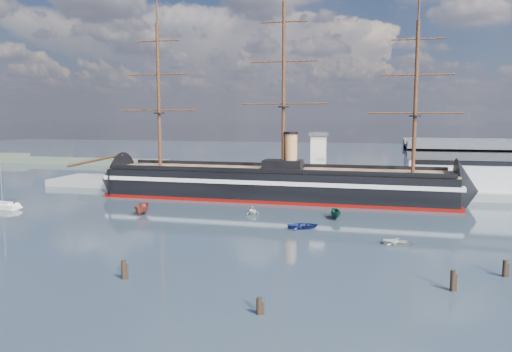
# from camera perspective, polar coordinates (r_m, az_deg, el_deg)

# --- Properties ---
(ground) EXTENTS (600.00, 600.00, 0.00)m
(ground) POSITION_cam_1_polar(r_m,az_deg,el_deg) (109.40, 3.67, -4.46)
(ground) COLOR #293540
(ground) RESTS_ON ground
(quay) EXTENTS (180.00, 18.00, 2.00)m
(quay) POSITION_cam_1_polar(r_m,az_deg,el_deg) (143.64, 9.99, -1.83)
(quay) COLOR slate
(quay) RESTS_ON ground
(quay_tower) EXTENTS (5.00, 5.00, 15.00)m
(quay_tower) POSITION_cam_1_polar(r_m,az_deg,el_deg) (140.08, 7.14, 2.02)
(quay_tower) COLOR silver
(quay_tower) RESTS_ON ground
(shoreline) EXTENTS (120.00, 10.00, 4.00)m
(shoreline) POSITION_cam_1_polar(r_m,az_deg,el_deg) (255.55, -24.77, 1.75)
(shoreline) COLOR #3F4C38
(shoreline) RESTS_ON ground
(warship) EXTENTS (113.08, 18.57, 53.94)m
(warship) POSITION_cam_1_polar(r_m,az_deg,el_deg) (129.65, 1.48, -0.86)
(warship) COLOR black
(warship) RESTS_ON ground
(sailboat) EXTENTS (7.74, 3.73, 11.91)m
(sailboat) POSITION_cam_1_polar(r_m,az_deg,el_deg) (130.05, -26.81, -3.04)
(sailboat) COLOR silver
(sailboat) RESTS_ON ground
(motorboat_a) EXTENTS (7.69, 3.84, 2.94)m
(motorboat_a) POSITION_cam_1_polar(r_m,az_deg,el_deg) (112.01, -12.89, -4.36)
(motorboat_a) COLOR maroon
(motorboat_a) RESTS_ON ground
(motorboat_b) EXTENTS (2.52, 3.99, 1.73)m
(motorboat_b) POSITION_cam_1_polar(r_m,az_deg,el_deg) (96.72, 5.37, -5.99)
(motorboat_b) COLOR navy
(motorboat_b) RESTS_ON ground
(motorboat_c) EXTENTS (6.40, 3.33, 2.44)m
(motorboat_c) POSITION_cam_1_polar(r_m,az_deg,el_deg) (106.44, 9.08, -4.86)
(motorboat_c) COLOR #0C3324
(motorboat_c) RESTS_ON ground
(motorboat_d) EXTENTS (5.91, 4.91, 2.01)m
(motorboat_d) POSITION_cam_1_polar(r_m,az_deg,el_deg) (109.77, -0.38, -4.41)
(motorboat_d) COLOR white
(motorboat_d) RESTS_ON ground
(motorboat_e) EXTENTS (1.60, 3.30, 1.48)m
(motorboat_e) POSITION_cam_1_polar(r_m,az_deg,el_deg) (87.62, 15.96, -7.59)
(motorboat_e) COLOR beige
(motorboat_e) RESTS_ON ground
(piling_near_left) EXTENTS (0.64, 0.64, 3.23)m
(piling_near_left) POSITION_cam_1_polar(r_m,az_deg,el_deg) (69.78, -14.85, -11.30)
(piling_near_left) COLOR black
(piling_near_left) RESTS_ON ground
(piling_near_mid) EXTENTS (0.64, 0.64, 2.57)m
(piling_near_mid) POSITION_cam_1_polar(r_m,az_deg,el_deg) (56.41, 0.36, -15.52)
(piling_near_mid) COLOR black
(piling_near_mid) RESTS_ON ground
(piling_near_right) EXTENTS (0.64, 0.64, 3.36)m
(piling_near_right) POSITION_cam_1_polar(r_m,az_deg,el_deg) (67.69, 21.51, -12.13)
(piling_near_right) COLOR black
(piling_near_right) RESTS_ON ground
(piling_far_right) EXTENTS (0.64, 0.64, 3.01)m
(piling_far_right) POSITION_cam_1_polar(r_m,az_deg,el_deg) (76.14, 26.52, -10.26)
(piling_far_right) COLOR black
(piling_far_right) RESTS_ON ground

